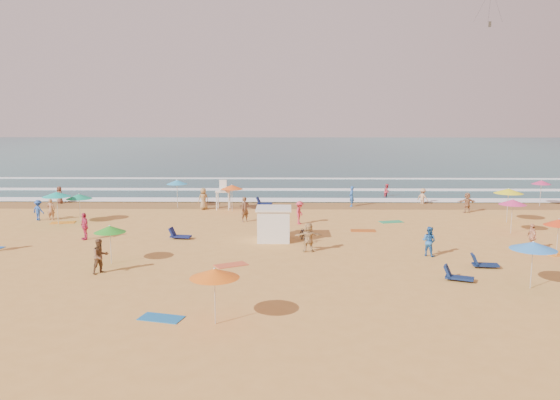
{
  "coord_description": "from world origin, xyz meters",
  "views": [
    {
      "loc": [
        2.53,
        -34.77,
        7.91
      ],
      "look_at": [
        1.93,
        6.0,
        1.5
      ],
      "focal_mm": 35.0,
      "sensor_mm": 36.0,
      "label": 1
    }
  ],
  "objects": [
    {
      "name": "cabana",
      "position": [
        1.64,
        -0.97,
        1.0
      ],
      "size": [
        2.0,
        2.0,
        2.0
      ],
      "primitive_type": "cube",
      "color": "silver",
      "rests_on": "ground"
    },
    {
      "name": "wet_sand",
      "position": [
        0.0,
        12.5,
        0.01
      ],
      "size": [
        220.0,
        220.0,
        0.0
      ],
      "primitive_type": "plane",
      "color": "olive",
      "rests_on": "ground"
    },
    {
      "name": "lifeguard_stand",
      "position": [
        -2.91,
        10.45,
        1.05
      ],
      "size": [
        1.2,
        1.2,
        2.1
      ],
      "primitive_type": null,
      "color": "white",
      "rests_on": "ground"
    },
    {
      "name": "cabana_roof",
      "position": [
        1.64,
        -0.97,
        2.06
      ],
      "size": [
        2.2,
        2.2,
        0.12
      ],
      "primitive_type": "cube",
      "color": "silver",
      "rests_on": "cabana"
    },
    {
      "name": "beach_umbrellas",
      "position": [
        0.43,
        -1.04,
        2.08
      ],
      "size": [
        60.22,
        29.24,
        0.82
      ],
      "color": "#FF1A22",
      "rests_on": "ground"
    },
    {
      "name": "ocean",
      "position": [
        0.0,
        84.0,
        0.0
      ],
      "size": [
        220.0,
        140.0,
        0.18
      ],
      "primitive_type": "cube",
      "color": "#0C4756",
      "rests_on": "ground"
    },
    {
      "name": "loungers",
      "position": [
        3.86,
        -3.37,
        0.17
      ],
      "size": [
        47.01,
        28.34,
        0.34
      ],
      "color": "navy",
      "rests_on": "ground"
    },
    {
      "name": "beachgoers",
      "position": [
        1.21,
        3.89,
        0.81
      ],
      "size": [
        36.31,
        26.82,
        2.12
      ],
      "color": "tan",
      "rests_on": "ground"
    },
    {
      "name": "bicycle",
      "position": [
        3.54,
        -1.27,
        0.47
      ],
      "size": [
        0.96,
        1.87,
        0.94
      ],
      "primitive_type": "imported",
      "rotation": [
        0.0,
        0.0,
        0.2
      ],
      "color": "black",
      "rests_on": "ground"
    },
    {
      "name": "towels",
      "position": [
        -0.38,
        -2.94,
        0.01
      ],
      "size": [
        46.09,
        24.92,
        0.03
      ],
      "color": "red",
      "rests_on": "ground"
    },
    {
      "name": "ground",
      "position": [
        0.0,
        0.0,
        0.0
      ],
      "size": [
        220.0,
        220.0,
        0.0
      ],
      "primitive_type": "plane",
      "color": "gold",
      "rests_on": "ground"
    },
    {
      "name": "surf_foam",
      "position": [
        0.0,
        21.32,
        0.1
      ],
      "size": [
        200.0,
        18.7,
        0.05
      ],
      "color": "white",
      "rests_on": "ground"
    }
  ]
}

